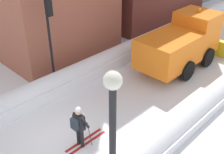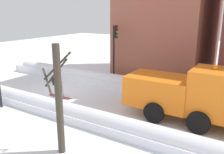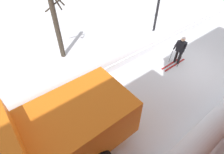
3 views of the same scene
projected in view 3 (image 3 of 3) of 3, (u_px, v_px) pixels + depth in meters
name	position (u px, v px, depth m)	size (l,w,h in m)	color
plow_truck	(43.00, 144.00, 5.31)	(3.20, 5.98, 3.12)	orange
skier	(180.00, 49.00, 9.85)	(0.62, 1.80, 1.81)	black
bare_tree_near	(56.00, 21.00, 9.47)	(1.27, 0.99, 4.43)	#40382D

